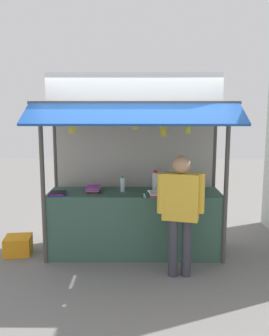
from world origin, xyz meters
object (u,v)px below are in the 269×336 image
at_px(water_bottle_left, 180,182).
at_px(banana_bunch_rightmost, 72,128).
at_px(water_bottle_front_right, 155,181).
at_px(magazine_stack_center, 93,189).
at_px(banana_bunch_inner_right, 135,124).
at_px(banana_bunch_inner_left, 163,130).
at_px(magazine_stack_back_right, 58,193).
at_px(water_bottle_mid_right, 123,184).
at_px(banana_bunch_leftmost, 188,128).
at_px(magazine_stack_back_left, 157,194).
at_px(plastic_crate, 18,245).
at_px(vendor_person, 181,205).

xyz_separation_m(water_bottle_left, banana_bunch_rightmost, (-1.45, -0.53, 0.82)).
distance_m(water_bottle_left, water_bottle_front_right, 0.36).
distance_m(magazine_stack_center, banana_bunch_inner_right, 1.21).
distance_m(magazine_stack_center, banana_bunch_inner_left, 1.38).
xyz_separation_m(magazine_stack_back_right, banana_bunch_inner_right, (1.08, -0.27, 0.97)).
distance_m(water_bottle_mid_right, banana_bunch_leftmost, 1.29).
xyz_separation_m(water_bottle_mid_right, banana_bunch_inner_right, (0.18, -0.46, 0.88)).
xyz_separation_m(water_bottle_left, magazine_stack_back_right, (-1.73, -0.26, -0.11)).
distance_m(magazine_stack_back_left, banana_bunch_inner_right, 1.04).
bearing_deg(magazine_stack_center, banana_bunch_rightmost, -114.40).
height_order(water_bottle_mid_right, banana_bunch_inner_right, banana_bunch_inner_right).
bearing_deg(plastic_crate, magazine_stack_back_right, -11.85).
relative_size(water_bottle_front_right, banana_bunch_inner_right, 1.34).
relative_size(magazine_stack_center, banana_bunch_inner_right, 1.28).
xyz_separation_m(water_bottle_front_right, magazine_stack_center, (-0.90, -0.04, -0.11)).
relative_size(magazine_stack_back_right, banana_bunch_leftmost, 0.95).
bearing_deg(banana_bunch_leftmost, banana_bunch_inner_right, 179.80).
relative_size(banana_bunch_rightmost, banana_bunch_leftmost, 1.02).
bearing_deg(water_bottle_mid_right, water_bottle_front_right, 2.11).
bearing_deg(water_bottle_mid_right, banana_bunch_leftmost, -28.42).
bearing_deg(water_bottle_left, magazine_stack_back_right, -171.59).
xyz_separation_m(water_bottle_left, banana_bunch_leftmost, (0.03, -0.53, 0.82)).
relative_size(magazine_stack_back_left, banana_bunch_leftmost, 1.15).
xyz_separation_m(water_bottle_mid_right, magazine_stack_back_left, (0.49, -0.24, -0.08)).
xyz_separation_m(magazine_stack_center, magazine_stack_back_left, (0.91, -0.21, -0.02)).
distance_m(water_bottle_mid_right, banana_bunch_inner_right, 1.02).
xyz_separation_m(banana_bunch_rightmost, banana_bunch_inner_left, (1.17, -0.00, -0.03)).
height_order(banana_bunch_leftmost, vendor_person, banana_bunch_leftmost).
bearing_deg(magazine_stack_back_right, magazine_stack_center, 19.64).
bearing_deg(water_bottle_left, banana_bunch_leftmost, -86.71).
xyz_separation_m(water_bottle_left, water_bottle_mid_right, (-0.83, -0.06, -0.02)).
xyz_separation_m(water_bottle_front_right, magazine_stack_back_right, (-1.37, -0.21, -0.13)).
bearing_deg(banana_bunch_inner_right, magazine_stack_back_left, 36.44).
xyz_separation_m(magazine_stack_back_left, banana_bunch_inner_left, (0.06, -0.23, 0.90)).
bearing_deg(banana_bunch_inner_right, banana_bunch_inner_left, -0.42).
bearing_deg(banana_bunch_leftmost, magazine_stack_back_right, 171.24).
distance_m(banana_bunch_rightmost, plastic_crate, 2.02).
bearing_deg(banana_bunch_inner_left, water_bottle_left, 61.60).
relative_size(magazine_stack_center, magazine_stack_back_left, 0.93).
relative_size(magazine_stack_back_right, magazine_stack_back_left, 0.83).
bearing_deg(magazine_stack_back_right, banana_bunch_inner_left, -10.63).
xyz_separation_m(magazine_stack_back_right, vendor_person, (1.65, -0.56, -0.01)).
bearing_deg(magazine_stack_back_right, vendor_person, -18.86).
distance_m(water_bottle_front_right, banana_bunch_leftmost, 1.01).
xyz_separation_m(magazine_stack_back_left, plastic_crate, (-2.03, 0.18, -0.82)).
bearing_deg(water_bottle_front_right, water_bottle_left, 6.91).
bearing_deg(water_bottle_left, banana_bunch_inner_right, -140.97).
xyz_separation_m(banana_bunch_inner_right, vendor_person, (0.57, -0.30, -0.98)).
relative_size(water_bottle_front_right, plastic_crate, 0.84).
bearing_deg(banana_bunch_inner_left, banana_bunch_inner_right, 179.58).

